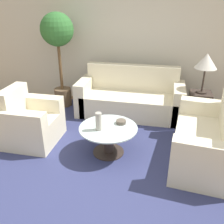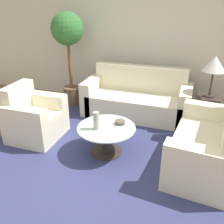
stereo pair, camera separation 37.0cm
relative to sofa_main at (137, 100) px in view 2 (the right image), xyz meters
name	(u,v)px [view 2 (the right image)]	position (x,y,z in m)	size (l,w,h in m)	color
ground_plane	(82,177)	(-0.22, -2.06, -0.30)	(14.00, 14.00, 0.00)	brown
wall_back	(135,40)	(-0.22, 0.63, 1.00)	(10.00, 0.06, 2.60)	beige
rug	(107,152)	(-0.11, -1.43, -0.29)	(3.64, 3.70, 0.01)	navy
sofa_main	(137,100)	(0.00, 0.00, 0.00)	(1.98, 0.80, 0.91)	beige
armchair	(34,120)	(-1.39, -1.36, 0.00)	(0.74, 0.81, 0.87)	beige
loveseat	(208,148)	(1.28, -1.32, 0.00)	(0.92, 1.55, 0.89)	beige
coffee_table	(107,136)	(-0.11, -1.43, -0.02)	(0.84, 0.84, 0.42)	#332823
side_table	(206,112)	(1.26, -0.14, -0.01)	(0.36, 0.36, 0.58)	#332823
table_lamp	(215,65)	(1.26, -0.14, 0.83)	(0.37, 0.37, 0.68)	#332823
potted_plant	(68,40)	(-1.44, 0.09, 1.04)	(0.63, 0.63, 1.85)	brown
vase	(96,121)	(-0.23, -1.53, 0.26)	(0.09, 0.09, 0.26)	#9E998E
bowl	(120,122)	(0.05, -1.28, 0.15)	(0.14, 0.14, 0.05)	brown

